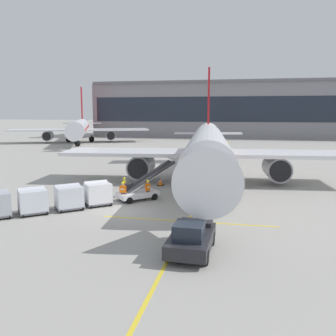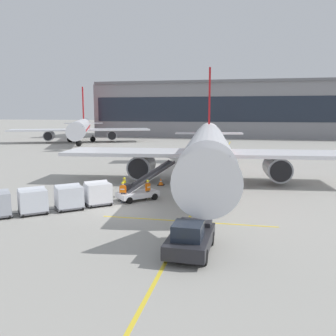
{
  "view_description": "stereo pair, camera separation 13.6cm",
  "coord_description": "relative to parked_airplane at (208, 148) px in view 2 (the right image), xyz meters",
  "views": [
    {
      "loc": [
        8.59,
        -24.93,
        7.32
      ],
      "look_at": [
        2.68,
        3.4,
        2.86
      ],
      "focal_mm": 38.85,
      "sensor_mm": 36.0,
      "label": 1
    },
    {
      "loc": [
        8.72,
        -24.9,
        7.32
      ],
      "look_at": [
        2.68,
        3.4,
        2.86
      ],
      "focal_mm": 38.85,
      "sensor_mm": 36.0,
      "label": 2
    }
  ],
  "objects": [
    {
      "name": "ground_crew_marshaller",
      "position": [
        -6.39,
        -8.53,
        -2.56
      ],
      "size": [
        0.38,
        0.53,
        1.74
      ],
      "color": "#514C42",
      "rests_on": "ground"
    },
    {
      "name": "baggage_cart_second",
      "position": [
        -9.13,
        -13.37,
        -2.55
      ],
      "size": [
        2.6,
        2.51,
        1.91
      ],
      "color": "#515156",
      "rests_on": "ground"
    },
    {
      "name": "ground_crew_by_carts",
      "position": [
        -7.39,
        -11.48,
        -2.56
      ],
      "size": [
        0.51,
        0.39,
        1.74
      ],
      "color": "#514C42",
      "rests_on": "ground"
    },
    {
      "name": "ground_plane",
      "position": [
        -4.95,
        -13.08,
        -3.55
      ],
      "size": [
        600.0,
        600.0,
        0.0
      ],
      "primitive_type": "plane",
      "color": "#9E9B93"
    },
    {
      "name": "baggage_cart_lead",
      "position": [
        -7.53,
        -11.68,
        -2.55
      ],
      "size": [
        2.6,
        2.51,
        1.91
      ],
      "color": "#515156",
      "rests_on": "ground"
    },
    {
      "name": "safety_cone_engine_keepout",
      "position": [
        -4.45,
        -2.93,
        -3.19
      ],
      "size": [
        0.66,
        0.66,
        0.74
      ],
      "color": "black",
      "rests_on": "ground"
    },
    {
      "name": "apron_guidance_line_stop_bar",
      "position": [
        0.07,
        -14.49,
        -3.55
      ],
      "size": [
        12.0,
        0.2,
        0.01
      ],
      "color": "yellow",
      "rests_on": "ground"
    },
    {
      "name": "baggage_cart_third",
      "position": [
        -11.14,
        -14.99,
        -2.55
      ],
      "size": [
        2.6,
        2.51,
        1.91
      ],
      "color": "#515156",
      "rests_on": "ground"
    },
    {
      "name": "ground_crew_wingwalker",
      "position": [
        -4.06,
        -9.31,
        -2.56
      ],
      "size": [
        0.41,
        0.49,
        1.74
      ],
      "color": "#514C42",
      "rests_on": "ground"
    },
    {
      "name": "apron_guidance_line_lead_in",
      "position": [
        0.12,
        -0.71,
        -3.55
      ],
      "size": [
        0.2,
        110.0,
        0.01
      ],
      "color": "yellow",
      "rests_on": "ground"
    },
    {
      "name": "ground_crew_by_loader",
      "position": [
        -5.84,
        -10.51,
        -2.56
      ],
      "size": [
        0.57,
        0.28,
        1.74
      ],
      "color": "#333847",
      "rests_on": "ground"
    },
    {
      "name": "parked_airplane",
      "position": [
        0.0,
        0.0,
        0.0
      ],
      "size": [
        30.81,
        40.73,
        13.53
      ],
      "color": "white",
      "rests_on": "ground"
    },
    {
      "name": "terminal_building",
      "position": [
        5.91,
        74.37,
        4.46
      ],
      "size": [
        93.37,
        19.84,
        16.13
      ],
      "color": "gray",
      "rests_on": "ground"
    },
    {
      "name": "belt_loader",
      "position": [
        -4.76,
        -9.18,
        -2.67
      ],
      "size": [
        4.58,
        4.6,
        3.14
      ],
      "color": "silver",
      "rests_on": "ground"
    },
    {
      "name": "distant_airplane",
      "position": [
        -35.46,
        44.3,
        -0.02
      ],
      "size": [
        33.12,
        40.86,
        14.35
      ],
      "color": "silver",
      "rests_on": "ground"
    },
    {
      "name": "pushback_tug",
      "position": [
        1.12,
        -19.98,
        -2.73
      ],
      "size": [
        2.22,
        4.45,
        1.83
      ],
      "color": "#232328",
      "rests_on": "ground"
    }
  ]
}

